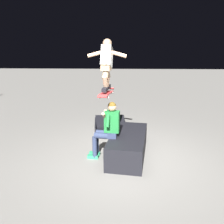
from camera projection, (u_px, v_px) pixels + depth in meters
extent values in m
plane|color=gray|center=(123.00, 161.00, 5.86)|extent=(40.00, 40.00, 0.00)
cube|color=black|center=(128.00, 145.00, 6.04)|extent=(1.96, 1.07, 0.56)
cube|color=#2D3856|center=(112.00, 134.00, 5.82)|extent=(0.32, 0.20, 0.12)
cube|color=#1E7233|center=(112.00, 122.00, 5.73)|extent=(0.25, 0.36, 0.50)
sphere|color=tan|center=(112.00, 107.00, 5.63)|extent=(0.20, 0.20, 0.20)
sphere|color=brown|center=(112.00, 106.00, 5.63)|extent=(0.19, 0.19, 0.19)
cylinder|color=#1E7233|center=(108.00, 121.00, 5.53)|extent=(0.20, 0.11, 0.29)
cylinder|color=tan|center=(104.00, 115.00, 5.60)|extent=(0.24, 0.10, 0.19)
cylinder|color=#1E7233|center=(111.00, 116.00, 5.91)|extent=(0.20, 0.11, 0.29)
cylinder|color=tan|center=(106.00, 113.00, 5.82)|extent=(0.24, 0.10, 0.19)
cylinder|color=#2D3856|center=(103.00, 136.00, 5.77)|extent=(0.20, 0.42, 0.14)
cylinder|color=#2D3856|center=(95.00, 147.00, 5.89)|extent=(0.11, 0.11, 0.52)
cube|color=#2D9E66|center=(93.00, 157.00, 5.97)|extent=(0.14, 0.27, 0.08)
cylinder|color=#2D3856|center=(104.00, 133.00, 5.94)|extent=(0.20, 0.42, 0.14)
cylinder|color=#2D3856|center=(97.00, 144.00, 6.06)|extent=(0.11, 0.11, 0.52)
cube|color=#2D9E66|center=(95.00, 154.00, 6.14)|extent=(0.14, 0.27, 0.08)
cube|color=#B72D2D|center=(106.00, 93.00, 5.67)|extent=(0.82, 0.30, 0.08)
cube|color=#B72D2D|center=(110.00, 88.00, 6.09)|extent=(0.14, 0.21, 0.06)
cube|color=#B72D2D|center=(102.00, 96.00, 5.23)|extent=(0.15, 0.21, 0.05)
cube|color=#99999E|center=(109.00, 92.00, 5.94)|extent=(0.08, 0.17, 0.03)
cylinder|color=white|center=(105.00, 92.00, 5.96)|extent=(0.06, 0.04, 0.05)
cylinder|color=white|center=(112.00, 93.00, 5.93)|extent=(0.06, 0.04, 0.05)
cube|color=#99999E|center=(104.00, 97.00, 5.41)|extent=(0.08, 0.17, 0.03)
cylinder|color=white|center=(100.00, 98.00, 5.43)|extent=(0.06, 0.04, 0.05)
cylinder|color=white|center=(108.00, 98.00, 5.40)|extent=(0.06, 0.04, 0.05)
cube|color=black|center=(108.00, 87.00, 5.81)|extent=(0.27, 0.13, 0.08)
cube|color=black|center=(105.00, 90.00, 5.47)|extent=(0.27, 0.13, 0.08)
cylinder|color=tan|center=(107.00, 80.00, 5.71)|extent=(0.25, 0.13, 0.31)
cylinder|color=#91785B|center=(107.00, 72.00, 5.59)|extent=(0.35, 0.17, 0.33)
cylinder|color=tan|center=(105.00, 82.00, 5.47)|extent=(0.25, 0.13, 0.31)
cylinder|color=#91785B|center=(106.00, 72.00, 5.49)|extent=(0.35, 0.17, 0.33)
cube|color=#91785B|center=(106.00, 68.00, 5.51)|extent=(0.32, 0.24, 0.12)
cube|color=silver|center=(107.00, 56.00, 5.52)|extent=(0.48, 0.27, 0.52)
sphere|color=tan|center=(107.00, 43.00, 5.50)|extent=(0.20, 0.20, 0.20)
cylinder|color=tan|center=(97.00, 53.00, 5.56)|extent=(0.13, 0.45, 0.19)
cylinder|color=tan|center=(117.00, 54.00, 5.49)|extent=(0.13, 0.45, 0.19)
cube|color=black|center=(110.00, 126.00, 8.12)|extent=(1.33, 1.09, 0.06)
cube|color=black|center=(110.00, 125.00, 8.11)|extent=(1.28, 1.08, 0.32)
cube|color=black|center=(95.00, 125.00, 8.13)|extent=(1.12, 0.14, 0.15)
cube|color=black|center=(125.00, 125.00, 8.09)|extent=(1.12, 0.14, 0.15)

